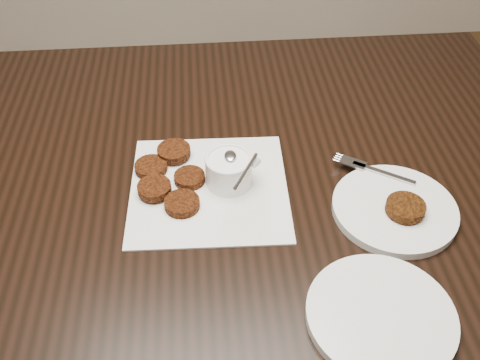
# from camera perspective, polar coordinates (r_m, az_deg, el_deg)

# --- Properties ---
(table) EXTENTS (1.53, 0.98, 0.75)m
(table) POSITION_cam_1_polar(r_m,az_deg,el_deg) (1.30, -5.64, -11.90)
(table) COLOR black
(table) RESTS_ON floor
(napkin) EXTENTS (0.29, 0.29, 0.00)m
(napkin) POSITION_cam_1_polar(r_m,az_deg,el_deg) (0.98, -3.26, -0.84)
(napkin) COLOR white
(napkin) RESTS_ON table
(sauce_ramekin) EXTENTS (0.13, 0.13, 0.12)m
(sauce_ramekin) POSITION_cam_1_polar(r_m,az_deg,el_deg) (0.95, -1.21, 2.38)
(sauce_ramekin) COLOR white
(sauce_ramekin) RESTS_ON napkin
(patty_cluster) EXTENTS (0.25, 0.25, 0.02)m
(patty_cluster) POSITION_cam_1_polar(r_m,az_deg,el_deg) (0.99, -7.13, 0.44)
(patty_cluster) COLOR #662B0D
(patty_cluster) RESTS_ON napkin
(plate_with_patty) EXTENTS (0.29, 0.29, 0.03)m
(plate_with_patty) POSITION_cam_1_polar(r_m,az_deg,el_deg) (0.97, 15.93, -2.58)
(plate_with_patty) COLOR white
(plate_with_patty) RESTS_ON table
(plate_empty) EXTENTS (0.26, 0.26, 0.02)m
(plate_empty) POSITION_cam_1_polar(r_m,az_deg,el_deg) (0.83, 14.51, -13.58)
(plate_empty) COLOR white
(plate_empty) RESTS_ON table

